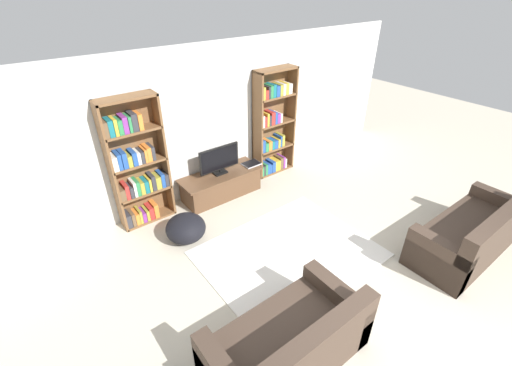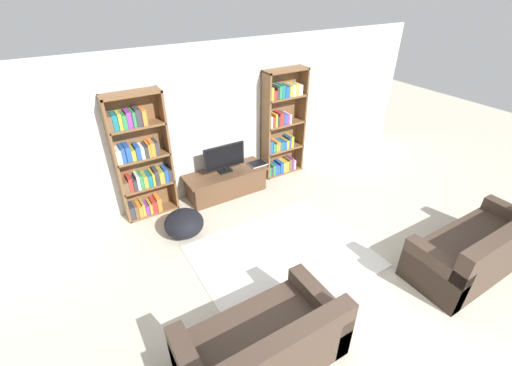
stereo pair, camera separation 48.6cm
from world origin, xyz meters
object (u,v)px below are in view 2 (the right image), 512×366
at_px(bookshelf_left, 141,160).
at_px(couch_left_sectional, 263,346).
at_px(television, 224,158).
at_px(couch_right_sofa, 476,251).
at_px(beanbag_ottoman, 184,223).
at_px(bookshelf_right, 281,127).
at_px(laptop, 257,164).
at_px(tv_stand, 226,182).

bearing_deg(bookshelf_left, couch_left_sectional, -86.01).
xyz_separation_m(television, couch_right_sofa, (2.03, -3.45, -0.42)).
xyz_separation_m(couch_left_sectional, beanbag_ottoman, (0.06, 2.38, -0.06)).
distance_m(bookshelf_left, bookshelf_right, 2.68).
height_order(bookshelf_left, couch_right_sofa, bookshelf_left).
relative_size(bookshelf_left, couch_right_sofa, 1.05).
relative_size(bookshelf_right, couch_right_sofa, 1.05).
xyz_separation_m(bookshelf_right, laptop, (-0.67, -0.22, -0.52)).
relative_size(bookshelf_left, tv_stand, 1.39).
relative_size(tv_stand, beanbag_ottoman, 2.47).
xyz_separation_m(tv_stand, television, (-0.00, 0.01, 0.50)).
bearing_deg(bookshelf_right, couch_left_sectional, -126.97).
xyz_separation_m(laptop, couch_left_sectional, (-1.78, -3.03, -0.20)).
bearing_deg(bookshelf_left, couch_right_sofa, -46.56).
bearing_deg(couch_right_sofa, television, 120.54).
distance_m(bookshelf_right, laptop, 0.87).
distance_m(bookshelf_right, couch_right_sofa, 3.73).
xyz_separation_m(bookshelf_left, laptop, (2.01, -0.22, -0.52)).
xyz_separation_m(bookshelf_left, beanbag_ottoman, (0.29, -0.87, -0.78)).
bearing_deg(laptop, couch_left_sectional, -120.45).
height_order(laptop, couch_right_sofa, couch_right_sofa).
relative_size(television, beanbag_ottoman, 1.28).
distance_m(television, couch_right_sofa, 4.02).
height_order(tv_stand, beanbag_ottoman, tv_stand).
relative_size(couch_right_sofa, beanbag_ottoman, 3.25).
xyz_separation_m(bookshelf_right, television, (-1.31, -0.15, -0.26)).
xyz_separation_m(television, laptop, (0.64, -0.07, -0.26)).
height_order(couch_left_sectional, couch_right_sofa, couch_right_sofa).
height_order(bookshelf_left, laptop, bookshelf_left).
bearing_deg(laptop, bookshelf_left, 173.70).
bearing_deg(bookshelf_right, couch_right_sofa, -78.57).
xyz_separation_m(bookshelf_right, couch_right_sofa, (0.73, -3.60, -0.68)).
height_order(bookshelf_left, tv_stand, bookshelf_left).
height_order(bookshelf_right, tv_stand, bookshelf_right).
height_order(laptop, couch_left_sectional, couch_left_sectional).
relative_size(bookshelf_left, beanbag_ottoman, 3.43).
distance_m(bookshelf_right, couch_left_sectional, 4.14).
bearing_deg(bookshelf_left, tv_stand, -6.81).
xyz_separation_m(bookshelf_left, tv_stand, (1.37, -0.16, -0.76)).
distance_m(couch_left_sectional, couch_right_sofa, 3.20).
height_order(bookshelf_left, bookshelf_right, same).
bearing_deg(laptop, couch_right_sofa, -67.53).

